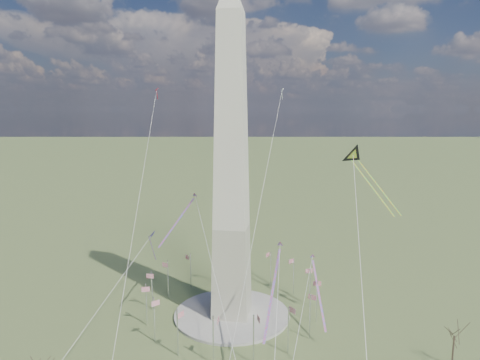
# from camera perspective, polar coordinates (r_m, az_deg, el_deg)

# --- Properties ---
(ground) EXTENTS (2000.00, 2000.00, 0.00)m
(ground) POSITION_cam_1_polar(r_m,az_deg,el_deg) (140.33, -1.09, -17.60)
(ground) COLOR #46592C
(ground) RESTS_ON ground
(plaza) EXTENTS (36.00, 36.00, 0.80)m
(plaza) POSITION_cam_1_polar(r_m,az_deg,el_deg) (140.15, -1.09, -17.45)
(plaza) COLOR #A09C92
(plaza) RESTS_ON ground
(washington_monument) EXTENTS (15.56, 15.56, 100.00)m
(washington_monument) POSITION_cam_1_polar(r_m,az_deg,el_deg) (126.02, -1.16, 2.22)
(washington_monument) COLOR #AEAB92
(washington_monument) RESTS_ON plaza
(flagpole_ring) EXTENTS (54.40, 54.40, 13.00)m
(flagpole_ring) POSITION_cam_1_polar(r_m,az_deg,el_deg) (137.18, -1.10, -14.89)
(flagpole_ring) COLOR silver
(flagpole_ring) RESTS_ON ground
(tree_near) EXTENTS (6.80, 6.80, 11.89)m
(tree_near) POSITION_cam_1_polar(r_m,az_deg,el_deg) (125.15, 26.69, -17.85)
(tree_near) COLOR #4B392E
(tree_near) RESTS_ON ground
(kite_delta_black) EXTENTS (16.41, 21.14, 18.21)m
(kite_delta_black) POSITION_cam_1_polar(r_m,az_deg,el_deg) (134.74, 15.13, 2.80)
(kite_delta_black) COLOR black
(kite_delta_black) RESTS_ON ground
(kite_diamond_purple) EXTENTS (1.94, 3.34, 10.35)m
(kite_diamond_purple) POSITION_cam_1_polar(r_m,az_deg,el_deg) (145.50, -11.67, -7.58)
(kite_diamond_purple) COLOR navy
(kite_diamond_purple) RESTS_ON ground
(kite_streamer_left) EXTENTS (3.19, 23.93, 16.42)m
(kite_streamer_left) POSITION_cam_1_polar(r_m,az_deg,el_deg) (109.22, 4.71, -12.49)
(kite_streamer_left) COLOR #F33926
(kite_streamer_left) RESTS_ON ground
(kite_streamer_mid) EXTENTS (7.33, 17.87, 12.75)m
(kite_streamer_mid) POSITION_cam_1_polar(r_m,az_deg,el_deg) (130.12, -7.69, -4.47)
(kite_streamer_mid) COLOR #F33926
(kite_streamer_mid) RESTS_ON ground
(kite_streamer_right) EXTENTS (5.22, 21.64, 14.96)m
(kite_streamer_right) POSITION_cam_1_polar(r_m,az_deg,el_deg) (133.70, 10.19, -13.11)
(kite_streamer_right) COLOR #F33926
(kite_streamer_right) RESTS_ON ground
(kite_small_red) EXTENTS (1.58, 1.56, 4.53)m
(kite_small_red) POSITION_cam_1_polar(r_m,az_deg,el_deg) (170.82, -11.03, 11.64)
(kite_small_red) COLOR red
(kite_small_red) RESTS_ON ground
(kite_small_white) EXTENTS (1.38, 1.66, 4.40)m
(kite_small_white) POSITION_cam_1_polar(r_m,az_deg,el_deg) (171.16, 5.63, 11.69)
(kite_small_white) COLOR white
(kite_small_white) RESTS_ON ground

